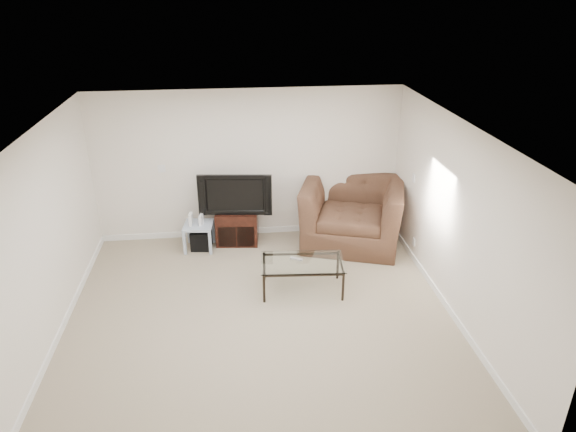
{
  "coord_description": "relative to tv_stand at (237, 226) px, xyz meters",
  "views": [
    {
      "loc": [
        -0.29,
        -5.5,
        4.02
      ],
      "look_at": [
        0.5,
        1.2,
        0.9
      ],
      "focal_mm": 32.0,
      "sensor_mm": 36.0,
      "label": 1
    }
  ],
  "objects": [
    {
      "name": "game_case",
      "position": [
        -0.57,
        -0.19,
        0.24
      ],
      "size": [
        0.08,
        0.13,
        0.17
      ],
      "primitive_type": "cube",
      "rotation": [
        0.0,
        0.0,
        -0.25
      ],
      "color": "silver",
      "rests_on": "side_table"
    },
    {
      "name": "plate_right_switch",
      "position": [
        2.72,
        -0.62,
        0.97
      ],
      "size": [
        0.02,
        0.09,
        0.13
      ],
      "primitive_type": "cube",
      "color": "white",
      "rests_on": "wall_right"
    },
    {
      "name": "side_table",
      "position": [
        -0.63,
        -0.17,
        -0.07
      ],
      "size": [
        0.5,
        0.5,
        0.44
      ],
      "primitive_type": null,
      "rotation": [
        0.0,
        0.0,
        -0.11
      ],
      "color": "#A8BDCA",
      "rests_on": "floor"
    },
    {
      "name": "plate_back",
      "position": [
        -1.17,
        0.27,
        0.97
      ],
      "size": [
        0.12,
        0.02,
        0.12
      ],
      "primitive_type": "cube",
      "color": "white",
      "rests_on": "wall_back"
    },
    {
      "name": "coffee_table",
      "position": [
        0.87,
        -1.59,
        -0.06
      ],
      "size": [
        1.2,
        0.74,
        0.45
      ],
      "primitive_type": null,
      "rotation": [
        0.0,
        0.0,
        -0.08
      ],
      "color": "black",
      "rests_on": "floor"
    },
    {
      "name": "remote",
      "position": [
        0.79,
        -1.51,
        0.18
      ],
      "size": [
        0.18,
        0.13,
        0.02
      ],
      "primitive_type": "cube",
      "rotation": [
        0.0,
        0.0,
        -0.48
      ],
      "color": "#B2B2B7",
      "rests_on": "coffee_table"
    },
    {
      "name": "wall_left",
      "position": [
        -2.27,
        -2.22,
        0.97
      ],
      "size": [
        0.02,
        5.0,
        2.5
      ],
      "primitive_type": "cube",
      "color": "silver",
      "rests_on": "ground"
    },
    {
      "name": "television",
      "position": [
        -0.0,
        -0.03,
        0.62
      ],
      "size": [
        1.11,
        0.34,
        0.68
      ],
      "primitive_type": "imported",
      "rotation": [
        0.0,
        0.0,
        -0.12
      ],
      "color": "black",
      "rests_on": "tv_stand"
    },
    {
      "name": "recliner",
      "position": [
        1.88,
        -0.22,
        0.42
      ],
      "size": [
        1.84,
        1.48,
        1.4
      ],
      "primitive_type": "imported",
      "rotation": [
        0.0,
        0.0,
        -0.32
      ],
      "color": "#483521",
      "rests_on": "floor"
    },
    {
      "name": "tv_stand",
      "position": [
        0.0,
        0.0,
        0.0
      ],
      "size": [
        0.73,
        0.54,
        0.57
      ],
      "primitive_type": null,
      "rotation": [
        0.0,
        0.0,
        -0.11
      ],
      "color": "black",
      "rests_on": "floor"
    },
    {
      "name": "subwoofer",
      "position": [
        -0.6,
        -0.15,
        -0.13
      ],
      "size": [
        0.35,
        0.35,
        0.32
      ],
      "primitive_type": "cube",
      "rotation": [
        0.0,
        0.0,
        -0.1
      ],
      "color": "black",
      "rests_on": "floor"
    },
    {
      "name": "floor",
      "position": [
        0.23,
        -2.22,
        -0.28
      ],
      "size": [
        5.0,
        5.0,
        0.0
      ],
      "primitive_type": "plane",
      "color": "tan",
      "rests_on": "ground"
    },
    {
      "name": "wall_back",
      "position": [
        0.23,
        0.28,
        0.97
      ],
      "size": [
        5.0,
        0.02,
        2.5
      ],
      "primitive_type": "cube",
      "color": "silver",
      "rests_on": "ground"
    },
    {
      "name": "ceiling",
      "position": [
        0.23,
        -2.22,
        2.22
      ],
      "size": [
        5.0,
        5.0,
        0.0
      ],
      "primitive_type": "plane",
      "color": "white",
      "rests_on": "ground"
    },
    {
      "name": "plate_right_outlet",
      "position": [
        2.72,
        -0.92,
        0.02
      ],
      "size": [
        0.02,
        0.08,
        0.12
      ],
      "primitive_type": "cube",
      "color": "white",
      "rests_on": "wall_right"
    },
    {
      "name": "game_console",
      "position": [
        -0.74,
        -0.17,
        0.25
      ],
      "size": [
        0.06,
        0.15,
        0.2
      ],
      "primitive_type": "cube",
      "rotation": [
        0.0,
        0.0,
        -0.13
      ],
      "color": "white",
      "rests_on": "side_table"
    },
    {
      "name": "dvd_player",
      "position": [
        -0.0,
        -0.04,
        0.19
      ],
      "size": [
        0.38,
        0.29,
        0.05
      ],
      "primitive_type": "cube",
      "rotation": [
        0.0,
        0.0,
        -0.11
      ],
      "color": "black",
      "rests_on": "tv_stand"
    },
    {
      "name": "wall_right",
      "position": [
        2.73,
        -2.22,
        0.97
      ],
      "size": [
        0.02,
        5.0,
        2.5
      ],
      "primitive_type": "cube",
      "color": "silver",
      "rests_on": "ground"
    }
  ]
}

